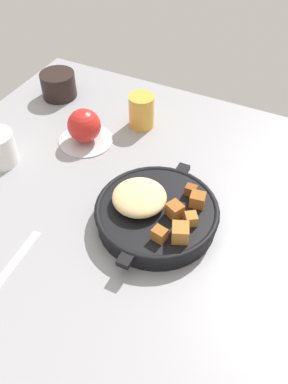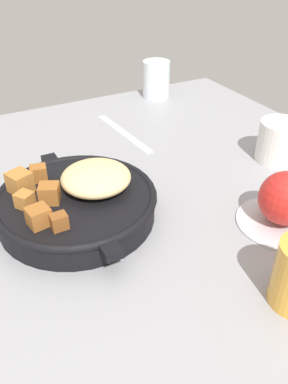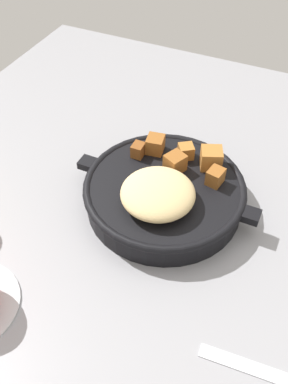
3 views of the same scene
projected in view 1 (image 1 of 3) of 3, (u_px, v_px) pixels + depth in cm
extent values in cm
cube|color=gray|center=(136.00, 215.00, 83.45)|extent=(91.71, 101.42, 2.40)
cylinder|color=black|center=(157.00, 215.00, 79.15)|extent=(23.15, 23.15, 4.01)
torus|color=black|center=(157.00, 209.00, 77.94)|extent=(23.89, 23.89, 1.20)
cube|color=black|center=(183.00, 170.00, 86.17)|extent=(2.64, 2.40, 1.20)
cube|color=black|center=(125.00, 260.00, 70.11)|extent=(2.64, 2.40, 1.20)
ellipsoid|color=#DBBC7F|center=(139.00, 197.00, 77.32)|extent=(10.35, 10.36, 3.48)
cube|color=#935623|center=(175.00, 210.00, 75.53)|extent=(3.46, 3.57, 2.75)
cube|color=#A86B2D|center=(180.00, 233.00, 71.59)|extent=(4.00, 3.91, 3.11)
cube|color=brown|center=(191.00, 190.00, 79.55)|extent=(1.77, 2.16, 2.13)
cube|color=#935623|center=(198.00, 200.00, 77.50)|extent=(3.01, 3.18, 2.59)
cube|color=#935623|center=(159.00, 234.00, 71.74)|extent=(2.48, 2.79, 2.44)
cube|color=#A86B2D|center=(191.00, 219.00, 74.39)|extent=(3.02, 3.00, 2.20)
cylinder|color=#B7BABF|center=(86.00, 140.00, 98.16)|extent=(12.95, 12.95, 0.60)
sphere|color=red|center=(84.00, 125.00, 95.14)|extent=(7.85, 7.85, 7.85)
cube|color=silver|center=(5.00, 275.00, 71.82)|extent=(20.90, 3.01, 0.36)
cylinder|color=gold|center=(141.00, 111.00, 99.89)|extent=(6.28, 6.28, 8.27)
cylinder|color=black|center=(58.00, 85.00, 109.77)|extent=(9.20, 9.20, 6.72)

